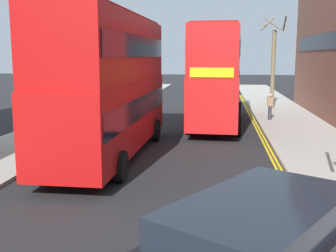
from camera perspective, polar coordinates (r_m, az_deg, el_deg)
name	(u,v)px	position (r m, az deg, el deg)	size (l,w,h in m)	color
sidewalk_right	(320,149)	(19.19, 20.02, -3.00)	(4.00, 80.00, 0.14)	#ADA89E
sidewalk_left	(32,142)	(20.58, -17.97, -2.07)	(4.00, 80.00, 0.14)	#ADA89E
kerb_line_outer	(277,161)	(16.91, 14.55, -4.60)	(0.10, 56.00, 0.01)	yellow
kerb_line_inner	(272,161)	(16.89, 14.01, -4.59)	(0.10, 56.00, 0.01)	yellow
double_decker_bus_away	(110,82)	(16.79, -7.89, 5.98)	(2.95, 10.85, 5.64)	#B20F0F
double_decker_bus_oncoming	(218,73)	(24.64, 6.79, 7.11)	(3.17, 10.91, 5.64)	red
pedestrian_far	(270,106)	(26.52, 13.72, 2.64)	(0.34, 0.22, 1.62)	#2D2D38
street_tree_near	(273,65)	(32.43, 14.12, 8.11)	(1.80, 1.86, 6.78)	#6B6047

